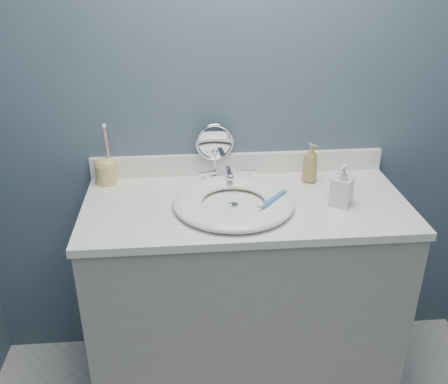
{
  "coord_description": "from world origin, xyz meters",
  "views": [
    {
      "loc": [
        -0.23,
        -0.68,
        1.74
      ],
      "look_at": [
        -0.09,
        0.94,
        0.94
      ],
      "focal_mm": 40.0,
      "sensor_mm": 36.0,
      "label": 1
    }
  ],
  "objects": [
    {
      "name": "drain",
      "position": [
        -0.05,
        0.94,
        0.88
      ],
      "size": [
        0.04,
        0.04,
        0.01
      ],
      "primitive_type": "cylinder",
      "color": "silver",
      "rests_on": "countertop"
    },
    {
      "name": "soap_bottle_clear",
      "position": [
        0.35,
        0.92,
        0.96
      ],
      "size": [
        0.1,
        0.1,
        0.16
      ],
      "primitive_type": "imported",
      "rotation": [
        0.0,
        0.0,
        -0.61
      ],
      "color": "silver",
      "rests_on": "countertop"
    },
    {
      "name": "toothbrush_holder",
      "position": [
        -0.54,
        1.19,
        0.94
      ],
      "size": [
        0.09,
        0.09,
        0.25
      ],
      "rotation": [
        0.0,
        0.0,
        -0.19
      ],
      "color": "#D3BF69",
      "rests_on": "countertop"
    },
    {
      "name": "toothbrush_lying",
      "position": [
        0.09,
        0.9,
        0.92
      ],
      "size": [
        0.13,
        0.14,
        0.02
      ],
      "rotation": [
        0.0,
        0.0,
        0.83
      ],
      "color": "#397CCD",
      "rests_on": "basin"
    },
    {
      "name": "basin",
      "position": [
        -0.05,
        0.94,
        0.9
      ],
      "size": [
        0.45,
        0.45,
        0.04
      ],
      "primitive_type": null,
      "color": "white",
      "rests_on": "countertop"
    },
    {
      "name": "vanity_cabinet",
      "position": [
        0.0,
        0.97,
        0.42
      ],
      "size": [
        1.2,
        0.55,
        0.85
      ],
      "primitive_type": "cube",
      "color": "#A29F94",
      "rests_on": "ground"
    },
    {
      "name": "backsplash",
      "position": [
        0.0,
        1.24,
        0.93
      ],
      "size": [
        1.22,
        0.02,
        0.09
      ],
      "primitive_type": "cube",
      "color": "white",
      "rests_on": "countertop"
    },
    {
      "name": "countertop",
      "position": [
        0.0,
        0.97,
        0.86
      ],
      "size": [
        1.22,
        0.57,
        0.03
      ],
      "primitive_type": "cube",
      "color": "white",
      "rests_on": "vanity_cabinet"
    },
    {
      "name": "back_wall",
      "position": [
        0.0,
        1.25,
        1.2
      ],
      "size": [
        2.2,
        0.02,
        2.4
      ],
      "primitive_type": "cube",
      "color": "#455468",
      "rests_on": "ground"
    },
    {
      "name": "faucet",
      "position": [
        -0.05,
        1.14,
        0.91
      ],
      "size": [
        0.25,
        0.13,
        0.07
      ],
      "color": "silver",
      "rests_on": "countertop"
    },
    {
      "name": "makeup_mirror",
      "position": [
        -0.1,
        1.21,
        1.01
      ],
      "size": [
        0.16,
        0.09,
        0.23
      ],
      "rotation": [
        0.0,
        0.0,
        0.06
      ],
      "color": "silver",
      "rests_on": "countertop"
    },
    {
      "name": "soap_bottle_amber",
      "position": [
        0.28,
        1.13,
        0.96
      ],
      "size": [
        0.09,
        0.09,
        0.16
      ],
      "primitive_type": "imported",
      "rotation": [
        0.0,
        0.0,
        0.62
      ],
      "color": "#A9894C",
      "rests_on": "countertop"
    }
  ]
}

